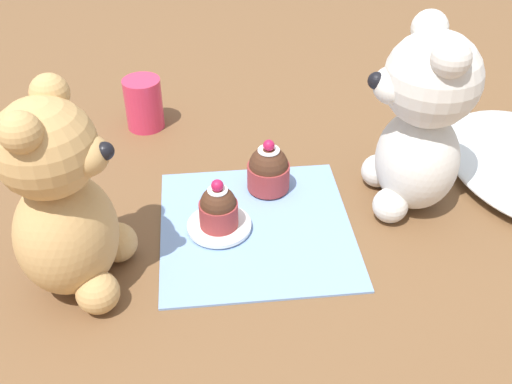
% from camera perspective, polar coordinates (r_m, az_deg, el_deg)
% --- Properties ---
extents(ground_plane, '(4.00, 4.00, 0.00)m').
position_cam_1_polar(ground_plane, '(0.73, 0.00, -3.47)').
color(ground_plane, brown).
extents(knitted_placemat, '(0.24, 0.23, 0.01)m').
position_cam_1_polar(knitted_placemat, '(0.73, 0.00, -3.30)').
color(knitted_placemat, '#7A9ED1').
rests_on(knitted_placemat, ground_plane).
extents(teddy_bear_cream, '(0.12, 0.13, 0.24)m').
position_cam_1_polar(teddy_bear_cream, '(0.73, 15.48, 6.52)').
color(teddy_bear_cream, silver).
rests_on(teddy_bear_cream, ground_plane).
extents(teddy_bear_tan, '(0.14, 0.13, 0.23)m').
position_cam_1_polar(teddy_bear_tan, '(0.63, -17.91, -1.09)').
color(teddy_bear_tan, tan).
rests_on(teddy_bear_tan, ground_plane).
extents(cupcake_near_cream_bear, '(0.06, 0.06, 0.07)m').
position_cam_1_polar(cupcake_near_cream_bear, '(0.77, 1.19, 2.12)').
color(cupcake_near_cream_bear, '#993333').
rests_on(cupcake_near_cream_bear, knitted_placemat).
extents(saucer_plate, '(0.08, 0.08, 0.01)m').
position_cam_1_polar(saucer_plate, '(0.72, -3.53, -3.13)').
color(saucer_plate, white).
rests_on(saucer_plate, knitted_placemat).
extents(cupcake_near_tan_bear, '(0.05, 0.05, 0.07)m').
position_cam_1_polar(cupcake_near_tan_bear, '(0.71, -3.61, -1.45)').
color(cupcake_near_tan_bear, '#993333').
rests_on(cupcake_near_tan_bear, saucer_plate).
extents(juice_glass, '(0.06, 0.06, 0.08)m').
position_cam_1_polar(juice_glass, '(0.92, -10.64, 8.28)').
color(juice_glass, '#DB3356').
rests_on(juice_glass, ground_plane).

